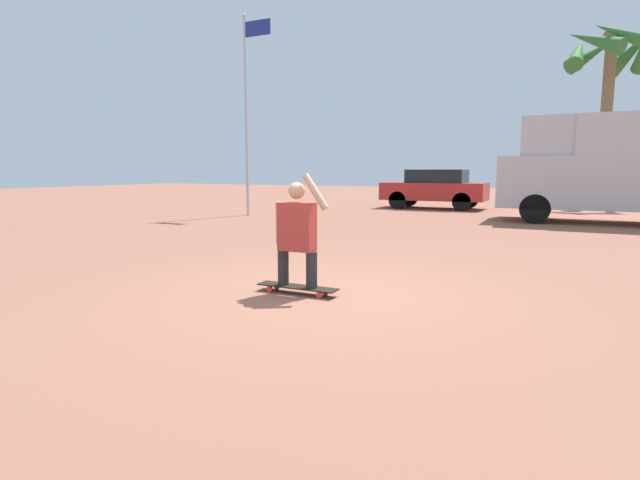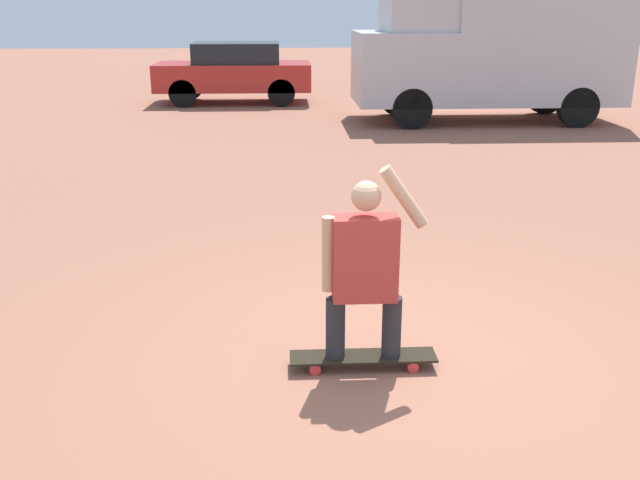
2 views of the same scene
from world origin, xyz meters
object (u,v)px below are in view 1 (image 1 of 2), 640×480
Objects in this scene: skateboard at (297,287)px; flagpole at (248,103)px; camper_van at (612,165)px; person_skateboarder at (297,230)px; palm_tree_near_van at (610,59)px; parked_car_red at (435,188)px.

flagpole reaches higher than skateboard.
flagpole is at bearing -167.17° from camper_van.
flagpole reaches higher than camper_van.
person_skateboarder is 20.84m from palm_tree_near_van.
person_skateboarder is at bearing 180.00° from skateboard.
palm_tree_near_van is at bearing 88.76° from camper_van.
palm_tree_near_van is at bearing 38.34° from parked_car_red.
skateboard is 0.76× the size of person_skateboarder.
camper_van is at bearing -91.24° from palm_tree_near_van.
person_skateboarder reaches higher than skateboard.
camper_van is at bearing 12.83° from flagpole.
skateboard is at bearing -102.30° from palm_tree_near_van.
flagpole is (-6.80, 8.96, 2.96)m from person_skateboarder.
camper_van is at bearing 70.22° from person_skateboarder.
flagpole reaches higher than person_skateboarder.
parked_car_red reaches higher than skateboard.
parked_car_red is at bearing 96.96° from skateboard.
parked_car_red is 9.45m from palm_tree_near_van.
camper_van is (4.11, 11.44, 0.88)m from person_skateboarder.
camper_van is 6.89m from parked_car_red.
skateboard is 11.83m from flagpole.
camper_van is (4.11, 11.44, 1.61)m from skateboard.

